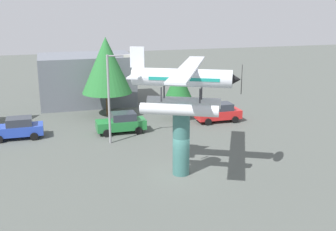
{
  "coord_description": "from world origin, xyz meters",
  "views": [
    {
      "loc": [
        -7.97,
        -24.11,
        10.91
      ],
      "look_at": [
        0.0,
        3.0,
        3.18
      ],
      "focal_mm": 44.55,
      "sensor_mm": 36.0,
      "label": 1
    }
  ],
  "objects_px": {
    "floatplane_monument": "(184,85)",
    "tree_east": "(106,65)",
    "display_pedestal": "(181,143)",
    "streetlight_primary": "(111,92)",
    "tree_center_back": "(178,85)",
    "car_far_red": "(219,112)",
    "storefront_building": "(86,79)",
    "car_mid_green": "(122,123)",
    "car_near_blue": "(17,128)"
  },
  "relations": [
    {
      "from": "floatplane_monument",
      "to": "tree_east",
      "type": "height_order",
      "value": "floatplane_monument"
    },
    {
      "from": "display_pedestal",
      "to": "tree_east",
      "type": "height_order",
      "value": "tree_east"
    },
    {
      "from": "floatplane_monument",
      "to": "streetlight_primary",
      "type": "distance_m",
      "value": 8.44
    },
    {
      "from": "display_pedestal",
      "to": "tree_center_back",
      "type": "bearing_deg",
      "value": 73.02
    },
    {
      "from": "car_far_red",
      "to": "tree_center_back",
      "type": "xyz_separation_m",
      "value": [
        -3.36,
        1.99,
        2.43
      ]
    },
    {
      "from": "storefront_building",
      "to": "tree_east",
      "type": "bearing_deg",
      "value": -76.93
    },
    {
      "from": "display_pedestal",
      "to": "floatplane_monument",
      "type": "relative_size",
      "value": 0.43
    },
    {
      "from": "floatplane_monument",
      "to": "car_mid_green",
      "type": "relative_size",
      "value": 2.34
    },
    {
      "from": "tree_center_back",
      "to": "floatplane_monument",
      "type": "bearing_deg",
      "value": -106.42
    },
    {
      "from": "car_mid_green",
      "to": "streetlight_primary",
      "type": "relative_size",
      "value": 0.6
    },
    {
      "from": "car_far_red",
      "to": "car_near_blue",
      "type": "bearing_deg",
      "value": -0.03
    },
    {
      "from": "display_pedestal",
      "to": "tree_east",
      "type": "relative_size",
      "value": 0.55
    },
    {
      "from": "streetlight_primary",
      "to": "tree_east",
      "type": "bearing_deg",
      "value": 84.19
    },
    {
      "from": "car_near_blue",
      "to": "tree_east",
      "type": "height_order",
      "value": "tree_east"
    },
    {
      "from": "car_near_blue",
      "to": "car_mid_green",
      "type": "xyz_separation_m",
      "value": [
        8.52,
        -0.82,
        0.0
      ]
    },
    {
      "from": "car_mid_green",
      "to": "tree_center_back",
      "type": "height_order",
      "value": "tree_center_back"
    },
    {
      "from": "tree_east",
      "to": "streetlight_primary",
      "type": "bearing_deg",
      "value": -95.81
    },
    {
      "from": "storefront_building",
      "to": "car_mid_green",
      "type": "bearing_deg",
      "value": -81.93
    },
    {
      "from": "display_pedestal",
      "to": "storefront_building",
      "type": "relative_size",
      "value": 0.42
    },
    {
      "from": "display_pedestal",
      "to": "streetlight_primary",
      "type": "bearing_deg",
      "value": 113.65
    },
    {
      "from": "car_mid_green",
      "to": "car_far_red",
      "type": "bearing_deg",
      "value": -175.04
    },
    {
      "from": "storefront_building",
      "to": "tree_center_back",
      "type": "bearing_deg",
      "value": -50.13
    },
    {
      "from": "car_near_blue",
      "to": "car_far_red",
      "type": "distance_m",
      "value": 17.89
    },
    {
      "from": "display_pedestal",
      "to": "car_near_blue",
      "type": "relative_size",
      "value": 1.01
    },
    {
      "from": "display_pedestal",
      "to": "tree_center_back",
      "type": "height_order",
      "value": "tree_center_back"
    },
    {
      "from": "car_mid_green",
      "to": "storefront_building",
      "type": "height_order",
      "value": "storefront_building"
    },
    {
      "from": "floatplane_monument",
      "to": "storefront_building",
      "type": "distance_m",
      "value": 22.64
    },
    {
      "from": "car_near_blue",
      "to": "car_far_red",
      "type": "relative_size",
      "value": 1.0
    },
    {
      "from": "display_pedestal",
      "to": "streetlight_primary",
      "type": "distance_m",
      "value": 8.4
    },
    {
      "from": "display_pedestal",
      "to": "floatplane_monument",
      "type": "xyz_separation_m",
      "value": [
        0.12,
        -0.06,
        3.79
      ]
    },
    {
      "from": "car_far_red",
      "to": "storefront_building",
      "type": "distance_m",
      "value": 15.87
    },
    {
      "from": "car_mid_green",
      "to": "storefront_building",
      "type": "bearing_deg",
      "value": -81.93
    },
    {
      "from": "car_far_red",
      "to": "tree_center_back",
      "type": "height_order",
      "value": "tree_center_back"
    },
    {
      "from": "floatplane_monument",
      "to": "car_near_blue",
      "type": "height_order",
      "value": "floatplane_monument"
    },
    {
      "from": "car_near_blue",
      "to": "storefront_building",
      "type": "height_order",
      "value": "storefront_building"
    },
    {
      "from": "tree_east",
      "to": "car_near_blue",
      "type": "bearing_deg",
      "value": -147.97
    },
    {
      "from": "streetlight_primary",
      "to": "storefront_building",
      "type": "distance_m",
      "value": 14.61
    },
    {
      "from": "car_mid_green",
      "to": "tree_east",
      "type": "relative_size",
      "value": 0.54
    },
    {
      "from": "car_mid_green",
      "to": "storefront_building",
      "type": "relative_size",
      "value": 0.42
    },
    {
      "from": "car_near_blue",
      "to": "car_mid_green",
      "type": "distance_m",
      "value": 8.56
    },
    {
      "from": "streetlight_primary",
      "to": "tree_center_back",
      "type": "height_order",
      "value": "streetlight_primary"
    },
    {
      "from": "floatplane_monument",
      "to": "storefront_building",
      "type": "xyz_separation_m",
      "value": [
        -3.94,
        22.06,
        -3.25
      ]
    },
    {
      "from": "display_pedestal",
      "to": "car_far_red",
      "type": "xyz_separation_m",
      "value": [
        7.26,
        10.77,
        -1.24
      ]
    },
    {
      "from": "car_mid_green",
      "to": "storefront_building",
      "type": "xyz_separation_m",
      "value": [
        -1.71,
        12.04,
        1.79
      ]
    },
    {
      "from": "tree_east",
      "to": "tree_center_back",
      "type": "bearing_deg",
      "value": -26.66
    },
    {
      "from": "streetlight_primary",
      "to": "storefront_building",
      "type": "relative_size",
      "value": 0.7
    },
    {
      "from": "car_near_blue",
      "to": "storefront_building",
      "type": "distance_m",
      "value": 13.24
    },
    {
      "from": "car_near_blue",
      "to": "display_pedestal",
      "type": "bearing_deg",
      "value": 134.59
    },
    {
      "from": "car_mid_green",
      "to": "floatplane_monument",
      "type": "bearing_deg",
      "value": 102.55
    },
    {
      "from": "streetlight_primary",
      "to": "storefront_building",
      "type": "height_order",
      "value": "streetlight_primary"
    }
  ]
}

